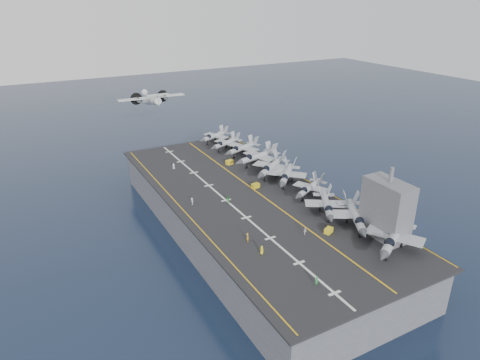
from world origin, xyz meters
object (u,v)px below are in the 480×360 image
tow_cart_a (329,230)px  transport_plane (152,101)px  island_superstructure (387,202)px  fighter_jet_0 (394,236)px

tow_cart_a → transport_plane: size_ratio=0.10×
island_superstructure → tow_cart_a: bearing=146.9°
island_superstructure → tow_cart_a: (-9.21, 6.01, -6.93)m
tow_cart_a → transport_plane: transport_plane is taller
tow_cart_a → transport_plane: (-10.50, 82.55, 11.74)m
fighter_jet_0 → tow_cart_a: (-6.91, 10.79, -2.27)m
island_superstructure → tow_cart_a: 13.00m
fighter_jet_0 → tow_cart_a: fighter_jet_0 is taller
island_superstructure → tow_cart_a: island_superstructure is taller
tow_cart_a → island_superstructure: bearing=-33.1°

